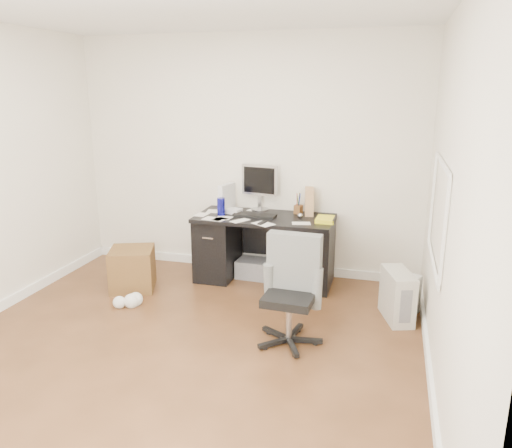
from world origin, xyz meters
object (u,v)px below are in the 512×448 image
Objects in this scene: lcd_monitor at (260,187)px; keyboard at (255,215)px; desk at (264,247)px; wicker_basket at (132,269)px; office_chair at (289,292)px; pc_tower at (397,296)px.

lcd_monitor reaches higher than keyboard.
desk is at bearing -55.21° from lcd_monitor.
office_chair is at bearing -21.43° from wicker_basket.
office_chair is at bearing -57.77° from lcd_monitor.
pc_tower is at bearing -22.91° from desk.
desk is at bearing 139.26° from pc_tower.
keyboard is at bearing -77.34° from lcd_monitor.
keyboard is at bearing 141.70° from pc_tower.
office_chair reaches higher than wicker_basket.
pc_tower is (1.54, -0.58, -0.53)m from keyboard.
keyboard is 1.04× the size of wicker_basket.
keyboard reaches higher than pc_tower.
desk is at bearing 24.26° from wicker_basket.
lcd_monitor is (-0.12, 0.25, 0.62)m from desk.
lcd_monitor is at bearing 133.29° from pc_tower.
wicker_basket is (-2.76, 0.01, -0.01)m from pc_tower.
wicker_basket is (-1.32, -0.59, -0.18)m from desk.
keyboard is at bearing 24.84° from wicker_basket.
pc_tower is 2.76m from wicker_basket.
keyboard is 0.50× the size of office_chair.
desk is 3.23× the size of keyboard.
keyboard reaches higher than desk.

